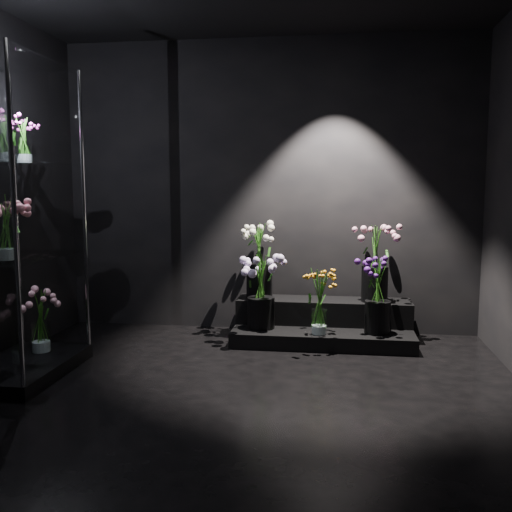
# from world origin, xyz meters

# --- Properties ---
(floor) EXTENTS (4.00, 4.00, 0.00)m
(floor) POSITION_xyz_m (0.00, 0.00, 0.00)
(floor) COLOR black
(floor) RESTS_ON ground
(wall_back) EXTENTS (4.00, 0.00, 4.00)m
(wall_back) POSITION_xyz_m (0.00, 2.00, 1.40)
(wall_back) COLOR black
(wall_back) RESTS_ON floor
(wall_front) EXTENTS (4.00, 0.00, 4.00)m
(wall_front) POSITION_xyz_m (0.00, -2.00, 1.40)
(wall_front) COLOR black
(wall_front) RESTS_ON floor
(display_riser) EXTENTS (1.61, 0.72, 0.36)m
(display_riser) POSITION_xyz_m (0.55, 1.68, 0.15)
(display_riser) COLOR black
(display_riser) RESTS_ON floor
(display_case) EXTENTS (0.63, 1.05, 2.31)m
(display_case) POSITION_xyz_m (-1.66, 0.37, 1.16)
(display_case) COLOR black
(display_case) RESTS_ON floor
(bouquet_orange_bells) EXTENTS (0.28, 0.28, 0.57)m
(bouquet_orange_bells) POSITION_xyz_m (0.52, 1.36, 0.43)
(bouquet_orange_bells) COLOR white
(bouquet_orange_bells) RESTS_ON display_riser
(bouquet_lilac) EXTENTS (0.44, 0.44, 0.67)m
(bouquet_lilac) POSITION_xyz_m (-0.01, 1.50, 0.51)
(bouquet_lilac) COLOR black
(bouquet_lilac) RESTS_ON display_riser
(bouquet_purple) EXTENTS (0.40, 0.40, 0.65)m
(bouquet_purple) POSITION_xyz_m (1.03, 1.46, 0.50)
(bouquet_purple) COLOR black
(bouquet_purple) RESTS_ON display_riser
(bouquet_cream_roses) EXTENTS (0.40, 0.40, 0.70)m
(bouquet_cream_roses) POSITION_xyz_m (-0.05, 1.75, 0.76)
(bouquet_cream_roses) COLOR black
(bouquet_cream_roses) RESTS_ON display_riser
(bouquet_pink_roses) EXTENTS (0.46, 0.46, 0.71)m
(bouquet_pink_roses) POSITION_xyz_m (1.01, 1.75, 0.78)
(bouquet_pink_roses) COLOR black
(bouquet_pink_roses) RESTS_ON display_riser
(bouquet_case_pink) EXTENTS (0.41, 0.41, 0.45)m
(bouquet_case_pink) POSITION_xyz_m (-1.63, 0.17, 1.14)
(bouquet_case_pink) COLOR white
(bouquet_case_pink) RESTS_ON display_case
(bouquet_case_magenta) EXTENTS (0.29, 0.29, 0.35)m
(bouquet_case_magenta) POSITION_xyz_m (-1.67, 0.54, 1.77)
(bouquet_case_magenta) COLOR white
(bouquet_case_magenta) RESTS_ON display_case
(bouquet_case_base_pink) EXTENTS (0.34, 0.34, 0.50)m
(bouquet_case_base_pink) POSITION_xyz_m (-1.65, 0.62, 0.37)
(bouquet_case_base_pink) COLOR white
(bouquet_case_base_pink) RESTS_ON display_case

